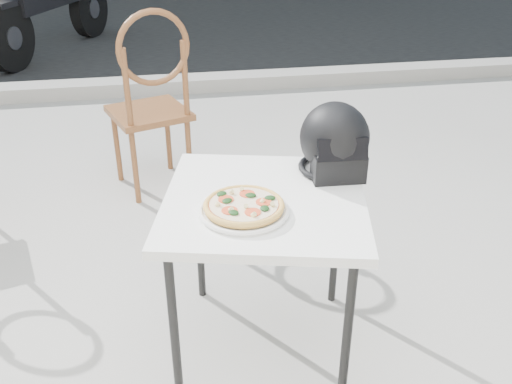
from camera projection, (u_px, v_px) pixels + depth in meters
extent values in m
plane|color=#A09D97|center=(147.00, 304.00, 2.55)|extent=(80.00, 80.00, 0.00)
cube|color=black|center=(144.00, 9.00, 8.62)|extent=(30.00, 8.00, 0.00)
cube|color=gray|center=(144.00, 86.00, 5.13)|extent=(30.00, 0.25, 0.12)
cube|color=white|center=(265.00, 202.00, 2.03)|extent=(0.86, 0.86, 0.04)
cylinder|color=black|center=(174.00, 328.00, 1.95)|extent=(0.04, 0.04, 0.64)
cylinder|color=black|center=(347.00, 335.00, 1.91)|extent=(0.04, 0.04, 0.64)
cylinder|color=black|center=(199.00, 235.00, 2.46)|extent=(0.04, 0.04, 0.64)
cylinder|color=black|center=(336.00, 240.00, 2.43)|extent=(0.04, 0.04, 0.64)
cylinder|color=white|center=(244.00, 212.00, 1.92)|extent=(0.35, 0.35, 0.01)
torus|color=white|center=(244.00, 210.00, 1.92)|extent=(0.36, 0.36, 0.02)
cylinder|color=#E5B154|center=(244.00, 207.00, 1.91)|extent=(0.32, 0.32, 0.01)
torus|color=#E5B154|center=(244.00, 205.00, 1.91)|extent=(0.33, 0.33, 0.02)
cylinder|color=#B92F14|center=(244.00, 205.00, 1.91)|extent=(0.29, 0.29, 0.00)
cylinder|color=beige|center=(244.00, 204.00, 1.91)|extent=(0.28, 0.28, 0.00)
cylinder|color=#DE4A26|center=(264.00, 202.00, 1.91)|extent=(0.06, 0.06, 0.00)
cylinder|color=#DE4A26|center=(247.00, 194.00, 1.96)|extent=(0.06, 0.06, 0.00)
cylinder|color=#DE4A26|center=(226.00, 199.00, 1.93)|extent=(0.06, 0.06, 0.00)
cylinder|color=#DE4A26|center=(230.00, 210.00, 1.86)|extent=(0.06, 0.06, 0.00)
cylinder|color=#DE4A26|center=(253.00, 212.00, 1.85)|extent=(0.06, 0.06, 0.00)
ellipsoid|color=#143513|center=(251.00, 195.00, 1.95)|extent=(0.04, 0.04, 0.01)
ellipsoid|color=#143513|center=(227.00, 201.00, 1.92)|extent=(0.05, 0.05, 0.01)
ellipsoid|color=#143513|center=(265.00, 208.00, 1.87)|extent=(0.04, 0.04, 0.01)
ellipsoid|color=#143513|center=(233.00, 212.00, 1.85)|extent=(0.05, 0.05, 0.01)
ellipsoid|color=#143513|center=(270.00, 198.00, 1.93)|extent=(0.04, 0.03, 0.01)
ellipsoid|color=#143513|center=(222.00, 194.00, 1.96)|extent=(0.05, 0.05, 0.01)
cylinder|color=#F5E496|center=(246.00, 206.00, 1.88)|extent=(0.02, 0.02, 0.02)
cylinder|color=#F5E496|center=(232.00, 192.00, 1.97)|extent=(0.03, 0.02, 0.02)
cylinder|color=#F5E496|center=(263.00, 201.00, 1.91)|extent=(0.02, 0.02, 0.02)
cylinder|color=#F5E496|center=(242.00, 189.00, 1.98)|extent=(0.02, 0.02, 0.02)
cylinder|color=#F5E496|center=(254.00, 215.00, 1.83)|extent=(0.03, 0.02, 0.02)
cylinder|color=#F5E496|center=(218.00, 204.00, 1.89)|extent=(0.02, 0.02, 0.02)
cylinder|color=#F5E496|center=(272.00, 204.00, 1.89)|extent=(0.02, 0.02, 0.02)
cylinder|color=#F5E496|center=(231.00, 209.00, 1.86)|extent=(0.03, 0.02, 0.02)
ellipsoid|color=black|center=(335.00, 138.00, 2.15)|extent=(0.28, 0.29, 0.27)
cube|color=black|center=(339.00, 167.00, 2.12)|extent=(0.20, 0.11, 0.11)
torus|color=black|center=(332.00, 167.00, 2.21)|extent=(0.28, 0.28, 0.02)
cube|color=black|center=(343.00, 149.00, 2.04)|extent=(0.19, 0.05, 0.09)
cube|color=brown|center=(149.00, 113.00, 3.35)|extent=(0.54, 0.54, 0.04)
cylinder|color=brown|center=(168.00, 136.00, 3.67)|extent=(0.04, 0.04, 0.46)
cylinder|color=brown|center=(117.00, 146.00, 3.52)|extent=(0.04, 0.04, 0.46)
cylinder|color=brown|center=(189.00, 155.00, 3.41)|extent=(0.04, 0.04, 0.46)
cylinder|color=brown|center=(135.00, 167.00, 3.26)|extent=(0.04, 0.04, 0.46)
cylinder|color=brown|center=(185.00, 80.00, 3.18)|extent=(0.04, 0.04, 0.44)
cylinder|color=brown|center=(127.00, 89.00, 3.03)|extent=(0.04, 0.04, 0.44)
torus|color=brown|center=(154.00, 48.00, 3.01)|extent=(0.40, 0.17, 0.41)
cylinder|color=black|center=(89.00, 8.00, 6.90)|extent=(0.40, 0.66, 0.67)
cylinder|color=slate|center=(89.00, 8.00, 6.90)|extent=(0.23, 0.27, 0.22)
cylinder|color=black|center=(8.00, 38.00, 5.58)|extent=(0.40, 0.66, 0.67)
cylinder|color=slate|center=(8.00, 38.00, 5.58)|extent=(0.23, 0.27, 0.22)
cube|color=black|center=(3.00, 5.00, 5.45)|extent=(0.24, 0.29, 0.06)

